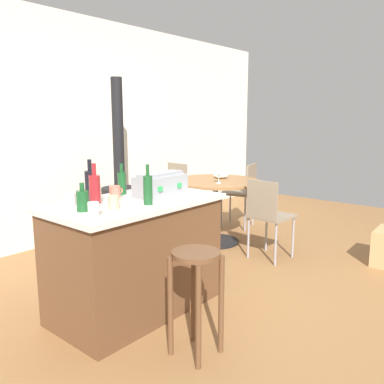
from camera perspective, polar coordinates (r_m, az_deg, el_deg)
ground_plane at (r=3.62m, az=3.80°, el=-13.81°), size 8.80×8.80×0.00m
back_wall at (r=5.07m, az=-18.19°, el=8.40°), size 8.00×0.10×2.70m
kitchen_island at (r=3.17m, az=-7.97°, el=-8.93°), size 1.33×0.74×0.88m
wooden_stool at (r=2.56m, az=0.57°, el=-12.78°), size 0.30×0.30×0.68m
dining_table at (r=4.78m, az=3.32°, el=-0.41°), size 1.06×1.06×0.76m
folding_chair_near at (r=5.50m, az=7.22°, el=0.34°), size 0.49×0.49×0.88m
folding_chair_far at (r=5.42m, az=-2.99°, el=0.27°), size 0.43×0.43×0.88m
folding_chair_left at (r=4.22m, az=-4.55°, el=-3.12°), size 0.41×0.41×0.85m
folding_chair_right at (r=4.27m, az=10.76°, el=-2.92°), size 0.43×0.43×0.86m
wood_stove at (r=4.88m, az=-10.15°, el=-1.56°), size 0.44×0.45×1.95m
toolbox at (r=3.18m, az=-4.52°, el=1.04°), size 0.43×0.21×0.19m
bottle_0 at (r=3.29m, az=-9.94°, el=1.36°), size 0.07×0.07×0.25m
bottle_1 at (r=2.89m, az=-13.67°, el=0.37°), size 0.08×0.08×0.30m
bottle_2 at (r=3.09m, az=-14.27°, el=1.03°), size 0.08×0.08×0.31m
bottle_3 at (r=2.75m, az=-15.32°, el=-1.13°), size 0.08×0.08×0.19m
bottle_4 at (r=2.86m, az=-6.30°, el=0.41°), size 0.06×0.06×0.29m
cup_0 at (r=2.75m, az=-11.06°, el=-1.47°), size 0.11×0.07×0.10m
cup_1 at (r=3.12m, az=-10.90°, el=-0.03°), size 0.12×0.08×0.10m
cup_2 at (r=2.59m, az=-13.80°, el=-2.40°), size 0.11×0.07×0.09m
cup_3 at (r=2.93m, az=-17.02°, el=-1.06°), size 0.12×0.08×0.09m
wine_glass at (r=4.52m, az=3.83°, el=2.59°), size 0.07×0.07×0.14m
serving_bowl at (r=4.92m, az=4.11°, el=2.38°), size 0.18×0.18×0.07m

